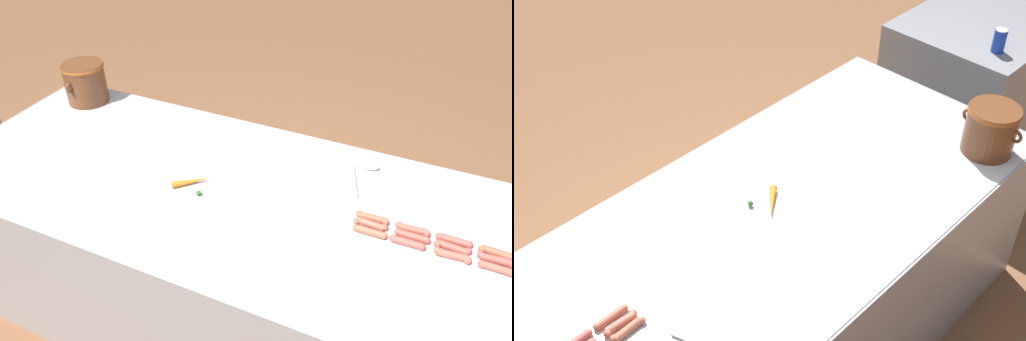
{
  "view_description": "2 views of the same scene",
  "coord_description": "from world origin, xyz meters",
  "views": [
    {
      "loc": [
        -1.41,
        -0.84,
        2.12
      ],
      "look_at": [
        0.05,
        -0.18,
        0.93
      ],
      "focal_mm": 33.8,
      "sensor_mm": 36.0,
      "label": 1
    },
    {
      "loc": [
        1.29,
        -1.29,
        2.59
      ],
      "look_at": [
        -0.13,
        0.16,
        0.92
      ],
      "focal_mm": 46.29,
      "sensor_mm": 36.0,
      "label": 2
    }
  ],
  "objects": [
    {
      "name": "hot_dog_11",
      "position": [
        0.05,
        -0.68,
        0.85
      ],
      "size": [
        0.03,
        0.13,
        0.03
      ],
      "color": "#BF6149",
      "rests_on": "griddle_counter"
    },
    {
      "name": "back_cabinet",
      "position": [
        -0.21,
        1.95,
        0.45
      ],
      "size": [
        0.77,
        0.88,
        0.9
      ],
      "primitive_type": "cube",
      "color": "gray",
      "rests_on": "ground_plane"
    },
    {
      "name": "hot_dog_7",
      "position": [
        0.01,
        -0.68,
        0.85
      ],
      "size": [
        0.03,
        0.13,
        0.03
      ],
      "color": "#C06650",
      "rests_on": "griddle_counter"
    },
    {
      "name": "bean_pot",
      "position": [
        0.37,
        0.98,
        0.96
      ],
      "size": [
        0.28,
        0.23,
        0.22
      ],
      "color": "brown",
      "rests_on": "griddle_counter"
    },
    {
      "name": "hot_dog_3",
      "position": [
        -0.03,
        -0.69,
        0.85
      ],
      "size": [
        0.03,
        0.13,
        0.03
      ],
      "color": "#C8644B",
      "rests_on": "griddle_counter"
    },
    {
      "name": "griddle_counter",
      "position": [
        0.0,
        0.0,
        0.42
      ],
      "size": [
        1.08,
        2.48,
        0.84
      ],
      "color": "#9EA0A5",
      "rests_on": "ground_plane"
    },
    {
      "name": "carrot",
      "position": [
        -0.05,
        0.08,
        0.86
      ],
      "size": [
        0.14,
        0.15,
        0.03
      ],
      "color": "orange",
      "rests_on": "griddle_counter"
    },
    {
      "name": "soda_can",
      "position": [
        0.01,
        1.69,
        0.96
      ],
      "size": [
        0.07,
        0.07,
        0.12
      ],
      "color": "#1938B2",
      "rests_on": "back_cabinet"
    }
  ]
}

